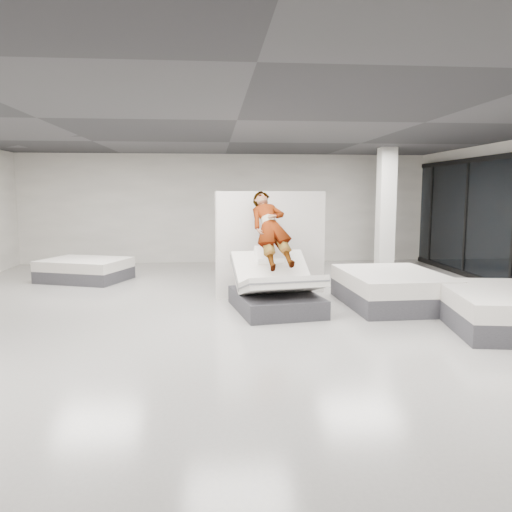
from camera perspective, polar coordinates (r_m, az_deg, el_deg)
name	(u,v)px	position (r m, az deg, el deg)	size (l,w,h in m)	color
room	(238,224)	(7.93, -2.12, 3.72)	(14.00, 14.04, 3.20)	#A5A29C
hero_bed	(276,291)	(8.86, 2.27, -4.04)	(1.63, 2.00, 1.11)	#3D3D42
person	(271,243)	(9.04, 1.73, 1.52)	(0.64, 0.42, 1.77)	slate
remote	(288,257)	(8.79, 3.73, -0.11)	(0.05, 0.14, 0.03)	black
divider_panel	(272,244)	(10.08, 1.81, 1.39)	(2.32, 0.11, 2.11)	silver
flat_bed_right_far	(391,288)	(9.65, 15.22, -3.60)	(1.78, 2.32, 0.62)	#3D3D42
flat_bed_right_near	(504,309)	(8.63, 26.45, -5.48)	(1.98, 2.43, 0.60)	#3D3D42
flat_bed_left_far	(85,270)	(12.52, -18.96, -1.51)	(2.24, 1.96, 0.52)	#3D3D42
column	(386,211)	(13.17, 14.59, 4.95)	(0.40, 0.40, 3.20)	silver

